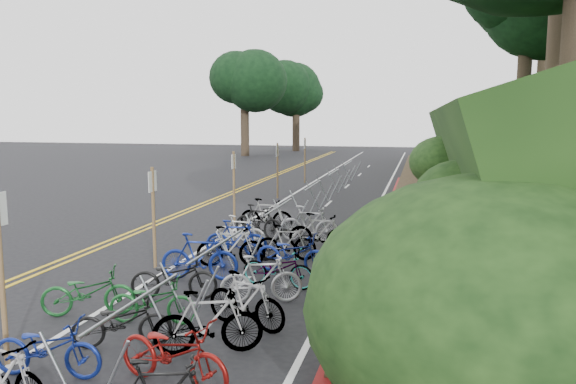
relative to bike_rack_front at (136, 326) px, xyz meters
The scene contains 9 objects.
road_markings 11.13m from the bike_rack_front, 103.45° to the left, with size 7.47×80.00×0.01m.
red_curb 12.96m from the bike_rack_front, 78.90° to the left, with size 0.25×28.00×0.10m, color maroon.
embankment 22.07m from the bike_rack_front, 63.70° to the left, with size 14.30×48.14×9.11m.
bike_rack_front is the anchor object (origin of this frame).
bike_racks_rest 13.69m from the bike_rack_front, 90.88° to the left, with size 1.14×23.00×1.17m.
signpost_near 2.39m from the bike_rack_front, behind, with size 0.08×0.40×2.72m.
signposts_rest 14.93m from the bike_rack_front, 100.08° to the left, with size 0.08×18.40×2.50m.
bike_front 3.31m from the bike_rack_front, 134.18° to the left, with size 1.73×0.60×0.91m, color #144C1E.
bike_valet 3.92m from the bike_rack_front, 93.73° to the left, with size 3.23×14.61×1.09m.
Camera 1 is at (6.95, -7.33, 3.75)m, focal length 35.00 mm.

